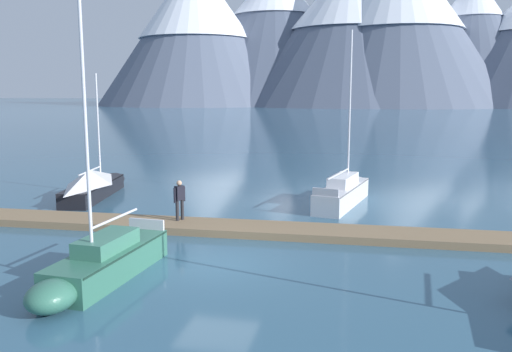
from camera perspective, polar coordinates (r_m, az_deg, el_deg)
The scene contains 11 objects.
ground_plane at distance 17.79m, azimuth -4.23°, elevation -9.42°, with size 700.00×700.00×0.00m, color #335B75.
mountain_west_summit at distance 217.65m, azimuth -6.54°, elevation 15.65°, with size 77.64×77.64×56.85m.
mountain_central_massif at distance 230.11m, azimuth 2.01°, elevation 15.12°, with size 93.43×93.43×57.16m.
mountain_shoulder_ridge at distance 215.48m, azimuth 10.09°, elevation 15.33°, with size 93.16×93.16×55.36m.
mountain_east_summit at distance 212.15m, azimuth 15.11°, elevation 16.19°, with size 83.31×83.31×61.13m.
mountain_rear_spur at distance 225.61m, azimuth 22.23°, elevation 13.55°, with size 64.67×64.67×49.62m.
dock at distance 21.44m, azimuth -1.16°, elevation -5.73°, with size 26.72×2.92×0.30m.
sailboat_nearest_berth at distance 29.67m, azimuth -17.04°, elevation -0.75°, with size 2.70×7.66×6.59m.
sailboat_second_berth at distance 16.64m, azimuth -16.35°, elevation -9.03°, with size 1.80×6.13×8.16m.
sailboat_mid_dock_port at distance 27.16m, azimuth 9.53°, elevation -1.62°, with size 2.63×7.08×8.64m.
person_on_dock at distance 22.26m, azimuth -8.25°, elevation -2.32°, with size 0.39×0.52×1.69m.
Camera 1 is at (4.89, -16.13, 5.67)m, focal length 37.07 mm.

